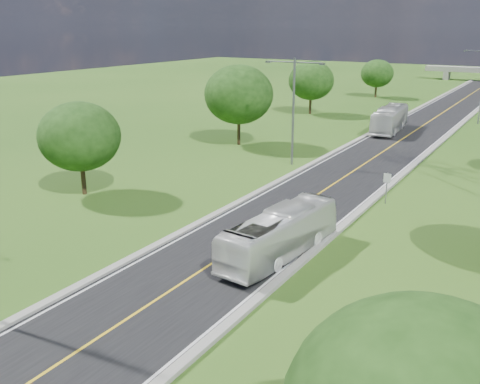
% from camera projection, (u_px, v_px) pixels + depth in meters
% --- Properties ---
extents(ground, '(260.00, 260.00, 0.00)m').
position_uv_depth(ground, '(397.00, 143.00, 60.74)').
color(ground, '#285016').
rests_on(ground, ground).
extents(road, '(8.00, 150.00, 0.06)m').
position_uv_depth(road, '(410.00, 134.00, 65.63)').
color(road, black).
rests_on(road, ground).
extents(curb_left, '(0.50, 150.00, 0.22)m').
position_uv_depth(curb_left, '(377.00, 130.00, 67.71)').
color(curb_left, gray).
rests_on(curb_left, ground).
extents(curb_right, '(0.50, 150.00, 0.22)m').
position_uv_depth(curb_right, '(447.00, 137.00, 63.51)').
color(curb_right, gray).
rests_on(curb_right, ground).
extents(speed_limit_sign, '(0.55, 0.09, 2.40)m').
position_uv_depth(speed_limit_sign, '(387.00, 183.00, 39.72)').
color(speed_limit_sign, slate).
rests_on(speed_limit_sign, ground).
extents(streetlight_mid_left, '(5.90, 0.25, 10.00)m').
position_uv_depth(streetlight_mid_left, '(293.00, 103.00, 49.67)').
color(streetlight_mid_left, slate).
rests_on(streetlight_mid_left, ground).
extents(tree_lb, '(6.30, 6.30, 7.33)m').
position_uv_depth(tree_lb, '(80.00, 136.00, 41.11)').
color(tree_lb, black).
rests_on(tree_lb, ground).
extents(tree_lc, '(7.56, 7.56, 8.79)m').
position_uv_depth(tree_lc, '(239.00, 95.00, 58.30)').
color(tree_lc, black).
rests_on(tree_lc, ground).
extents(tree_ld, '(6.72, 6.72, 7.82)m').
position_uv_depth(tree_ld, '(311.00, 81.00, 79.08)').
color(tree_ld, black).
rests_on(tree_ld, ground).
extents(tree_le, '(5.88, 5.88, 6.84)m').
position_uv_depth(tree_le, '(377.00, 73.00, 97.63)').
color(tree_le, black).
rests_on(tree_le, ground).
extents(bus_outbound, '(3.17, 9.95, 2.72)m').
position_uv_depth(bus_outbound, '(280.00, 234.00, 30.61)').
color(bus_outbound, silver).
rests_on(bus_outbound, road).
extents(bus_inbound, '(3.56, 11.25, 3.08)m').
position_uv_depth(bus_inbound, '(390.00, 119.00, 66.66)').
color(bus_inbound, silver).
rests_on(bus_inbound, road).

